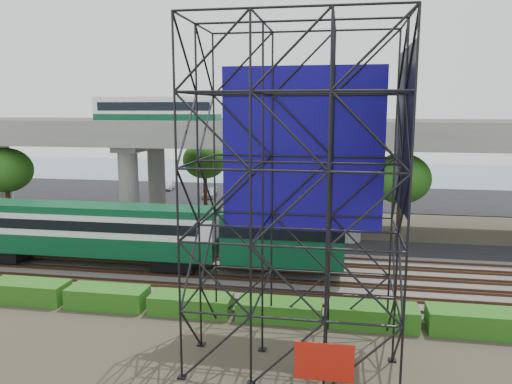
# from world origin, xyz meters

# --- Properties ---
(ground) EXTENTS (140.00, 140.00, 0.00)m
(ground) POSITION_xyz_m (0.00, 0.00, 0.00)
(ground) COLOR #474233
(ground) RESTS_ON ground
(ballast_bed) EXTENTS (90.00, 12.00, 0.20)m
(ballast_bed) POSITION_xyz_m (0.00, 2.00, 0.10)
(ballast_bed) COLOR slate
(ballast_bed) RESTS_ON ground
(service_road) EXTENTS (90.00, 5.00, 0.08)m
(service_road) POSITION_xyz_m (0.00, 10.50, 0.04)
(service_road) COLOR black
(service_road) RESTS_ON ground
(parking_lot) EXTENTS (90.00, 18.00, 0.08)m
(parking_lot) POSITION_xyz_m (0.00, 34.00, 0.04)
(parking_lot) COLOR black
(parking_lot) RESTS_ON ground
(harbor_water) EXTENTS (140.00, 40.00, 0.03)m
(harbor_water) POSITION_xyz_m (0.00, 56.00, 0.01)
(harbor_water) COLOR #456572
(harbor_water) RESTS_ON ground
(rail_tracks) EXTENTS (90.00, 9.52, 0.16)m
(rail_tracks) POSITION_xyz_m (0.00, 2.00, 0.28)
(rail_tracks) COLOR #472D1E
(rail_tracks) RESTS_ON ballast_bed
(commuter_train) EXTENTS (29.30, 3.06, 4.30)m
(commuter_train) POSITION_xyz_m (-6.42, 2.00, 2.88)
(commuter_train) COLOR black
(commuter_train) RESTS_ON rail_tracks
(overpass) EXTENTS (80.00, 12.00, 12.40)m
(overpass) POSITION_xyz_m (-0.61, 16.00, 8.21)
(overpass) COLOR #9E9B93
(overpass) RESTS_ON ground
(scaffold_tower) EXTENTS (9.36, 6.36, 15.00)m
(scaffold_tower) POSITION_xyz_m (7.16, -7.98, 7.47)
(scaffold_tower) COLOR black
(scaffold_tower) RESTS_ON ground
(hedge_strip) EXTENTS (34.60, 1.80, 1.20)m
(hedge_strip) POSITION_xyz_m (1.01, -4.30, 0.56)
(hedge_strip) COLOR #205613
(hedge_strip) RESTS_ON ground
(trees) EXTENTS (40.94, 16.94, 7.69)m
(trees) POSITION_xyz_m (-4.67, 16.17, 5.57)
(trees) COLOR #382314
(trees) RESTS_ON ground
(suv) EXTENTS (5.66, 3.16, 1.50)m
(suv) POSITION_xyz_m (-7.33, 9.99, 0.83)
(suv) COLOR black
(suv) RESTS_ON service_road
(parked_cars) EXTENTS (37.54, 9.35, 1.31)m
(parked_cars) POSITION_xyz_m (-0.22, 33.61, 0.67)
(parked_cars) COLOR silver
(parked_cars) RESTS_ON parking_lot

